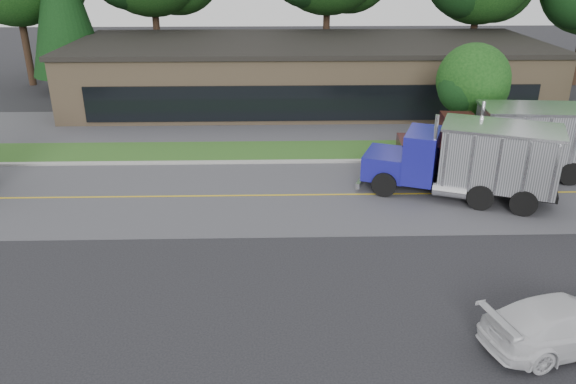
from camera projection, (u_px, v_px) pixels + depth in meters
name	position (u px, v px, depth m)	size (l,w,h in m)	color
ground	(290.00, 316.00, 16.77)	(140.00, 140.00, 0.00)	#2E2E32
road	(284.00, 195.00, 25.03)	(60.00, 8.00, 0.02)	#5C5C61
center_line	(284.00, 195.00, 25.03)	(60.00, 0.12, 0.01)	gold
curb	(283.00, 163.00, 28.89)	(60.00, 0.30, 0.12)	#9E9E99
grass_verge	(282.00, 151.00, 30.54)	(60.00, 3.40, 0.03)	#376121
far_parking	(281.00, 125.00, 35.13)	(60.00, 7.00, 0.02)	#5C5C61
strip_mall	(307.00, 74.00, 39.90)	(32.00, 12.00, 4.00)	#8C7355
tree_verge	(474.00, 83.00, 29.38)	(4.03, 3.79, 5.75)	#382619
dump_truck_blue	(471.00, 159.00, 24.16)	(8.40, 5.27, 3.36)	black
dump_truck_maroon	(509.00, 139.00, 26.68)	(9.44, 3.39, 3.36)	black
rally_car	(566.00, 323.00, 15.31)	(1.95, 4.80, 1.39)	silver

